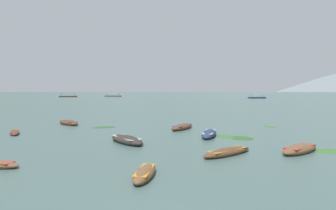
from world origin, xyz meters
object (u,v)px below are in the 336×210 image
at_px(rowboat_4, 15,133).
at_px(ferry_1, 257,98).
at_px(rowboat_8, 69,123).
at_px(rowboat_6, 145,173).
at_px(ferry_0, 68,96).
at_px(rowboat_7, 228,152).
at_px(ferry_2, 113,96).
at_px(rowboat_3, 209,134).
at_px(rowboat_1, 300,149).
at_px(rowboat_2, 182,127).
at_px(rowboat_5, 127,140).

relative_size(rowboat_4, ferry_1, 0.34).
bearing_deg(ferry_1, rowboat_8, -113.45).
height_order(rowboat_6, ferry_0, ferry_0).
distance_m(rowboat_8, ferry_0, 156.86).
height_order(rowboat_4, rowboat_7, rowboat_7).
bearing_deg(ferry_0, rowboat_6, -66.46).
relative_size(rowboat_4, rowboat_7, 0.83).
height_order(rowboat_8, ferry_2, ferry_2).
relative_size(ferry_0, ferry_2, 1.01).
relative_size(rowboat_3, ferry_2, 0.41).
bearing_deg(rowboat_4, rowboat_1, -15.93).
relative_size(rowboat_1, rowboat_4, 1.16).
relative_size(rowboat_4, ferry_0, 0.28).
height_order(rowboat_8, ferry_0, ferry_0).
distance_m(rowboat_2, rowboat_4, 15.95).
height_order(rowboat_5, ferry_0, ferry_0).
distance_m(rowboat_6, ferry_1, 144.09).
relative_size(rowboat_1, rowboat_7, 0.96).
bearing_deg(rowboat_6, rowboat_5, 106.68).
height_order(rowboat_2, rowboat_6, rowboat_2).
height_order(rowboat_1, rowboat_5, rowboat_5).
height_order(rowboat_8, ferry_1, ferry_1).
height_order(rowboat_6, ferry_2, ferry_2).
xyz_separation_m(rowboat_7, rowboat_8, (-16.30, 15.05, 0.04)).
relative_size(rowboat_1, ferry_2, 0.33).
relative_size(rowboat_7, ferry_1, 0.42).
bearing_deg(rowboat_2, rowboat_7, -76.05).
distance_m(rowboat_1, rowboat_7, 4.86).
distance_m(ferry_0, ferry_2, 29.03).
bearing_deg(rowboat_8, rowboat_7, -42.71).
distance_m(rowboat_3, rowboat_7, 7.21).
xyz_separation_m(rowboat_2, rowboat_4, (-15.39, -4.20, -0.09)).
bearing_deg(rowboat_8, rowboat_2, -13.94).
relative_size(rowboat_3, ferry_0, 0.41).
relative_size(rowboat_5, ferry_2, 0.38).
distance_m(rowboat_2, ferry_2, 169.43).
bearing_deg(rowboat_5, ferry_2, 104.46).
bearing_deg(ferry_1, ferry_0, 166.71).
bearing_deg(ferry_2, rowboat_4, -78.89).
bearing_deg(rowboat_7, rowboat_5, 152.53).
height_order(rowboat_2, ferry_1, ferry_1).
distance_m(rowboat_5, ferry_1, 136.64).
bearing_deg(ferry_0, ferry_2, 29.34).
bearing_deg(rowboat_4, rowboat_2, 15.26).
height_order(rowboat_4, ferry_2, ferry_2).
distance_m(rowboat_2, ferry_1, 127.71).
height_order(rowboat_6, ferry_1, ferry_1).
bearing_deg(rowboat_8, rowboat_6, -59.41).
relative_size(ferry_1, ferry_2, 0.82).
bearing_deg(rowboat_1, rowboat_8, 146.20).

